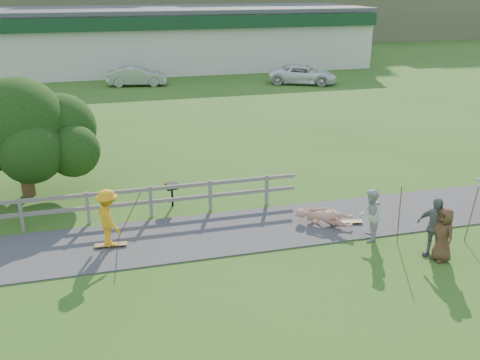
# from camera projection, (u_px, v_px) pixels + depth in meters

# --- Properties ---
(ground) EXTENTS (260.00, 260.00, 0.00)m
(ground) POSITION_uv_depth(u_px,v_px,m) (235.00, 256.00, 15.25)
(ground) COLOR #2E5F1B
(ground) RESTS_ON ground
(path) EXTENTS (34.00, 3.00, 0.04)m
(path) POSITION_uv_depth(u_px,v_px,m) (223.00, 233.00, 16.60)
(path) COLOR #3B3B3E
(path) RESTS_ON ground
(fence) EXTENTS (15.05, 0.10, 1.10)m
(fence) POSITION_uv_depth(u_px,v_px,m) (67.00, 205.00, 16.87)
(fence) COLOR #645E58
(fence) RESTS_ON ground
(strip_mall) EXTENTS (32.50, 10.75, 5.10)m
(strip_mall) POSITION_uv_depth(u_px,v_px,m) (180.00, 37.00, 46.89)
(strip_mall) COLOR beige
(strip_mall) RESTS_ON ground
(skater_rider) EXTENTS (1.01, 1.27, 1.73)m
(skater_rider) POSITION_uv_depth(u_px,v_px,m) (109.00, 221.00, 15.43)
(skater_rider) COLOR orange
(skater_rider) RESTS_ON ground
(skater_fallen) EXTENTS (1.44, 1.68, 0.65)m
(skater_fallen) POSITION_uv_depth(u_px,v_px,m) (324.00, 217.00, 17.00)
(skater_fallen) COLOR tan
(skater_fallen) RESTS_ON ground
(spectator_a) EXTENTS (0.88, 0.97, 1.62)m
(spectator_a) POSITION_uv_depth(u_px,v_px,m) (370.00, 215.00, 15.93)
(spectator_a) COLOR beige
(spectator_a) RESTS_ON ground
(spectator_b) EXTENTS (0.87, 1.13, 1.79)m
(spectator_b) POSITION_uv_depth(u_px,v_px,m) (434.00, 227.00, 14.97)
(spectator_b) COLOR slate
(spectator_b) RESTS_ON ground
(spectator_c) EXTENTS (0.56, 0.81, 1.58)m
(spectator_c) POSITION_uv_depth(u_px,v_px,m) (443.00, 235.00, 14.78)
(spectator_c) COLOR #533421
(spectator_c) RESTS_ON ground
(car_silver) EXTENTS (4.44, 2.11, 1.41)m
(car_silver) POSITION_uv_depth(u_px,v_px,m) (137.00, 76.00, 39.25)
(car_silver) COLOR #B2B3BB
(car_silver) RESTS_ON ground
(car_white) EXTENTS (5.57, 4.22, 1.41)m
(car_white) POSITION_uv_depth(u_px,v_px,m) (303.00, 74.00, 40.02)
(car_white) COLOR white
(car_white) RESTS_ON ground
(tree) EXTENTS (5.18, 5.18, 3.97)m
(tree) POSITION_uv_depth(u_px,v_px,m) (22.00, 143.00, 18.84)
(tree) COLOR black
(tree) RESTS_ON ground
(bbq) EXTENTS (0.45, 0.37, 0.85)m
(bbq) POSITION_uv_depth(u_px,v_px,m) (172.00, 195.00, 18.45)
(bbq) COLOR black
(bbq) RESTS_ON ground
(longboard_rider) EXTENTS (0.96, 0.32, 0.10)m
(longboard_rider) POSITION_uv_depth(u_px,v_px,m) (111.00, 246.00, 15.72)
(longboard_rider) COLOR olive
(longboard_rider) RESTS_ON ground
(longboard_fallen) EXTENTS (0.96, 0.41, 0.10)m
(longboard_fallen) POSITION_uv_depth(u_px,v_px,m) (348.00, 223.00, 17.20)
(longboard_fallen) COLOR olive
(longboard_fallen) RESTS_ON ground
(helmet) EXTENTS (0.24, 0.24, 0.24)m
(helmet) POSITION_uv_depth(u_px,v_px,m) (336.00, 216.00, 17.53)
(helmet) COLOR red
(helmet) RESTS_ON ground
(pole_rider) EXTENTS (0.03, 0.03, 1.75)m
(pole_rider) POSITION_uv_depth(u_px,v_px,m) (129.00, 213.00, 15.94)
(pole_rider) COLOR brown
(pole_rider) RESTS_ON ground
(pole_spec_left) EXTENTS (0.03, 0.03, 1.81)m
(pole_spec_left) POSITION_uv_depth(u_px,v_px,m) (399.00, 215.00, 15.72)
(pole_spec_left) COLOR brown
(pole_spec_left) RESTS_ON ground
(pole_spec_right) EXTENTS (0.03, 0.03, 1.76)m
(pole_spec_right) POSITION_uv_depth(u_px,v_px,m) (471.00, 214.00, 15.82)
(pole_spec_right) COLOR brown
(pole_spec_right) RESTS_ON ground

